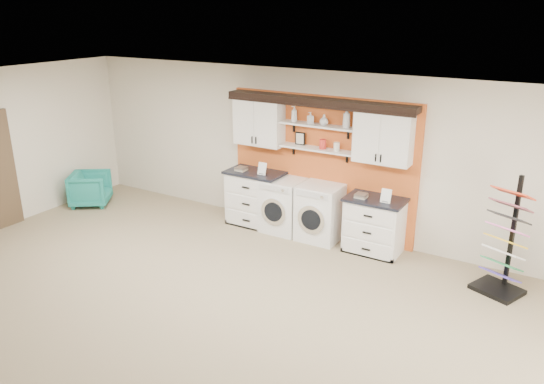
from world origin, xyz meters
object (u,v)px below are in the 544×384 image
Objects in this scene: base_cabinet_right at (374,225)px; sample_rack at (503,256)px; base_cabinet_left at (255,198)px; washer at (283,205)px; armchair at (90,189)px; dryer at (320,212)px.

base_cabinet_right is 0.56× the size of sample_rack.
washer is (0.58, -0.00, -0.02)m from base_cabinet_left.
washer is at bearing -112.60° from armchair.
washer is at bearing -179.88° from base_cabinet_right.
base_cabinet_left is at bearing -180.00° from base_cabinet_right.
base_cabinet_right is at bearing -116.12° from armchair.
base_cabinet_left is 1.40× the size of armchair.
sample_rack is (4.23, -0.32, 0.03)m from base_cabinet_left.
base_cabinet_right is 0.97× the size of dryer.
sample_rack is at bearing -6.11° from dryer.
sample_rack is (3.65, -0.31, 0.05)m from washer.
armchair is (-3.37, -0.85, -0.17)m from base_cabinet_left.
sample_rack is at bearing -4.92° from washer.
dryer is at bearing -179.80° from base_cabinet_right.
base_cabinet_left reaches higher than base_cabinet_right.
sample_rack is (1.97, -0.32, 0.07)m from base_cabinet_right.
dryer reaches higher than washer.
base_cabinet_right is at bearing -166.91° from sample_rack.
washer is (-1.68, -0.00, 0.02)m from base_cabinet_right.
sample_rack is (2.93, -0.31, 0.05)m from dryer.
sample_rack is 2.28× the size of armchair.
base_cabinet_right is 1.28× the size of armchair.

